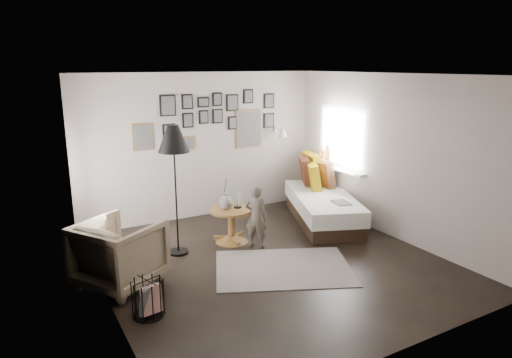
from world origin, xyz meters
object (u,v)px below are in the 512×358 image
vase (226,200)px  armchair (120,253)px  child (256,216)px  pedestal_table (232,226)px  demijohn_small (352,217)px  floor_lamp (174,144)px  demijohn_large (333,217)px  daybed (319,202)px  magazine_basket (148,298)px

vase → armchair: (-1.79, -0.62, -0.27)m
vase → child: bearing=-52.8°
pedestal_table → armchair: 1.97m
demijohn_small → floor_lamp: bearing=173.1°
demijohn_large → daybed: bearing=87.8°
armchair → demijohn_small: bearing=-119.1°
floor_lamp → demijohn_large: 3.09m
pedestal_table → daybed: daybed is taller
pedestal_table → demijohn_small: pedestal_table is taller
floor_lamp → armchair: bearing=-149.0°
pedestal_table → floor_lamp: 1.66m
daybed → child: daybed is taller
pedestal_table → daybed: size_ratio=0.29×
daybed → demijohn_large: bearing=-70.1°
armchair → magazine_basket: armchair is taller
vase → daybed: 1.95m
floor_lamp → magazine_basket: 2.26m
pedestal_table → magazine_basket: (-1.79, -1.51, -0.04)m
demijohn_small → magazine_basket: bearing=-164.0°
demijohn_small → child: (-1.90, -0.00, 0.33)m
vase → demijohn_large: 1.98m
magazine_basket → demijohn_large: size_ratio=0.93×
floor_lamp → demijohn_small: size_ratio=4.50×
daybed → armchair: 3.78m
vase → demijohn_small: 2.31m
pedestal_table → floor_lamp: (-0.89, -0.02, 1.40)m
demijohn_large → pedestal_table: bearing=171.8°
daybed → armchair: daybed is taller
demijohn_large → demijohn_small: (0.32, -0.12, -0.02)m
daybed → magazine_basket: size_ratio=5.47×
vase → floor_lamp: 1.25m
demijohn_small → child: 1.93m
armchair → demijohn_small: (4.00, 0.22, -0.26)m
pedestal_table → magazine_basket: size_ratio=1.60×
daybed → magazine_basket: (-3.62, -1.67, -0.12)m
pedestal_table → vase: bearing=166.0°
vase → floor_lamp: floor_lamp is taller
pedestal_table → child: (0.23, -0.39, 0.24)m
demijohn_small → pedestal_table: bearing=169.8°
child → floor_lamp: bearing=32.1°
floor_lamp → demijohn_small: (3.02, -0.37, -1.49)m
magazine_basket → pedestal_table: bearing=40.2°
pedestal_table → demijohn_large: pedestal_table is taller
pedestal_table → magazine_basket: 2.34m
magazine_basket → demijohn_small: (3.92, 1.13, -0.05)m
armchair → magazine_basket: size_ratio=2.15×
floor_lamp → child: (1.12, -0.37, -1.16)m
armchair → demijohn_large: 3.71m
demijohn_large → child: bearing=-175.5°
demijohn_large → child: 1.62m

